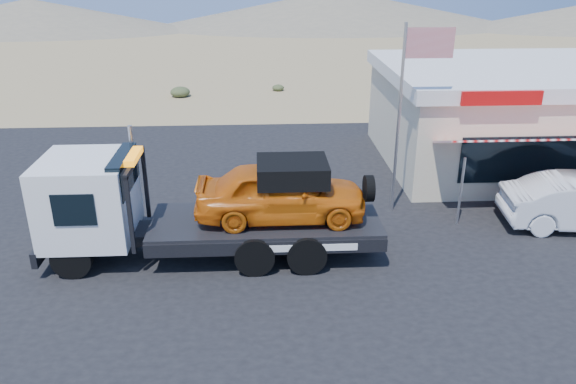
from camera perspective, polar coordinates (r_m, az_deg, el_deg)
The scene contains 6 objects.
ground at distance 14.54m, azimuth -3.98°, elevation -9.62°, with size 120.00×120.00×0.00m, color #A18A5B.
asphalt_lot at distance 17.22m, azimuth 2.80°, elevation -4.06°, with size 32.00×24.00×0.02m, color black.
tow_truck at distance 15.43m, azimuth -8.56°, elevation -0.97°, with size 9.05×2.68×3.03m.
jerky_store at distance 24.26m, azimuth 21.97°, elevation 7.33°, with size 10.40×9.97×3.90m.
flagpole at distance 17.85m, azimuth 12.08°, elevation 9.30°, with size 1.55×0.10×6.00m.
distant_hills at distance 68.42m, azimuth -12.15°, elevation 17.37°, with size 126.00×48.00×4.20m.
Camera 1 is at (0.33, -12.28, 7.78)m, focal length 35.00 mm.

